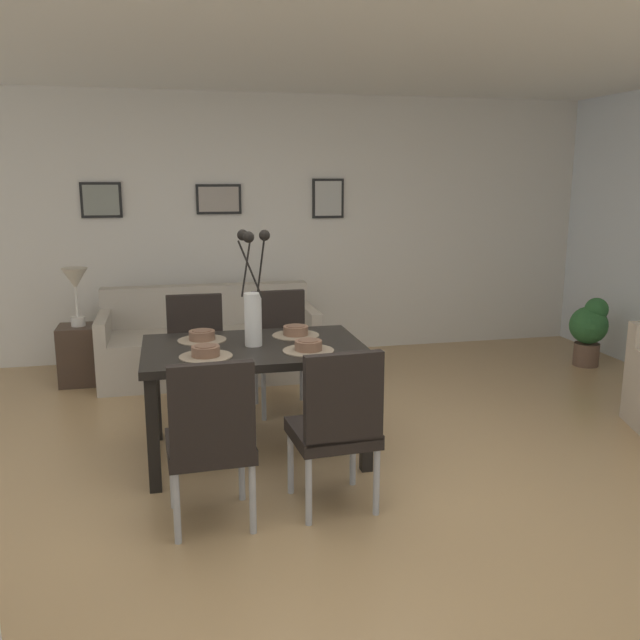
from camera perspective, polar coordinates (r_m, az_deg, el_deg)
The scene contains 24 objects.
ground_plane at distance 4.03m, azimuth -0.42°, elevation -14.42°, with size 9.00×9.00×0.00m, color tan.
back_wall_panel at distance 6.84m, azimuth -6.34°, elevation 7.81°, with size 9.00×0.10×2.60m, color silver.
ceiling_panel at distance 4.09m, azimuth -1.80°, elevation 23.96°, with size 9.00×7.20×0.08m, color white.
dining_table at distance 4.34m, azimuth -5.64°, elevation -3.30°, with size 1.40×0.93×0.74m.
dining_chair_near_left at distance 3.50m, azimuth -9.27°, elevation -9.64°, with size 0.46×0.46×0.92m.
dining_chair_near_right at distance 5.17m, azimuth -10.49°, elevation -2.54°, with size 0.45×0.45×0.92m.
dining_chair_far_left at distance 3.63m, azimuth 1.44°, elevation -8.66°, with size 0.47×0.47×0.92m.
dining_chair_far_right at distance 5.27m, azimuth -3.31°, elevation -2.09°, with size 0.45×0.45×0.92m.
centerpiece_vase at distance 4.26m, azimuth -5.73°, elevation 1.53°, with size 0.21×0.23×0.73m.
placemat_near_left at distance 4.09m, azimuth -9.68°, elevation -3.06°, with size 0.32×0.32×0.01m, color #7F705B.
bowl_near_left at distance 4.08m, azimuth -9.70°, elevation -2.55°, with size 0.17×0.17×0.07m.
placemat_near_right at distance 4.49m, azimuth -9.99°, elevation -1.69°, with size 0.32×0.32×0.01m, color #7F705B.
bowl_near_right at distance 4.48m, azimuth -10.01°, elevation -1.23°, with size 0.17×0.17×0.07m.
placemat_far_left at distance 4.16m, azimuth -0.99°, elevation -2.60°, with size 0.32×0.32×0.01m, color #7F705B.
bowl_far_left at distance 4.16m, azimuth -0.99°, elevation -2.10°, with size 0.17×0.17×0.07m.
placemat_far_right at distance 4.56m, azimuth -2.07°, elevation -1.30°, with size 0.32×0.32×0.01m, color #7F705B.
bowl_far_right at distance 4.56m, azimuth -2.08°, elevation -0.84°, with size 0.17×0.17×0.07m.
sofa at distance 6.24m, azimuth -9.38°, elevation -2.18°, with size 1.92×0.84×0.80m.
side_table at distance 6.30m, azimuth -19.67°, elevation -2.79°, with size 0.36×0.36×0.52m, color #3D2D23.
table_lamp at distance 6.17m, azimuth -20.08°, elevation 2.90°, with size 0.22×0.22×0.51m.
framed_picture_left at distance 6.73m, azimuth -18.11°, elevation 9.67°, with size 0.37×0.03×0.33m.
framed_picture_center at distance 6.73m, azimuth -8.60°, elevation 10.12°, with size 0.44×0.03×0.29m.
framed_picture_right at distance 6.90m, azimuth 0.69°, elevation 10.29°, with size 0.32×0.03×0.39m.
potted_plant at distance 6.96m, azimuth 21.92°, elevation -0.64°, with size 0.36×0.36×0.67m.
Camera 1 is at (-0.77, -3.52, 1.80)m, focal length 37.64 mm.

